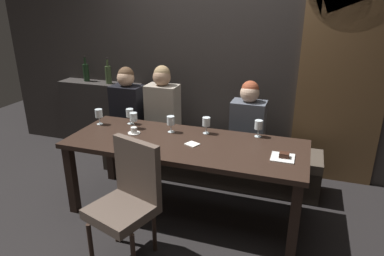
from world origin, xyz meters
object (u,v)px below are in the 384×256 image
Objects in this scene: wine_glass_near_left at (206,122)px; wine_glass_near_right at (99,114)px; wine_glass_end_right at (259,125)px; wine_glass_center_front at (134,117)px; diner_redhead at (127,103)px; wine_bottle_pale_label at (108,74)px; chair_near_side at (128,195)px; dessert_plate at (283,157)px; wine_glass_end_left at (130,114)px; wine_bottle_dark_red at (86,72)px; espresso_cup at (134,131)px; diner_far_end at (248,117)px; diner_bearded at (163,104)px; dining_table at (185,151)px; wine_glass_center_back at (171,121)px; banquette_bench at (206,160)px.

wine_glass_near_right is (-1.13, -0.11, 0.00)m from wine_glass_near_left.
wine_glass_center_front is at bearing -171.85° from wine_glass_end_right.
wine_bottle_pale_label reaches higher than diner_redhead.
dessert_plate is at bearing 31.35° from chair_near_side.
chair_near_side reaches higher than wine_glass_near_left.
chair_near_side reaches higher than wine_glass_end_left.
wine_glass_end_right is at bearing 8.15° from wine_glass_center_front.
wine_bottle_dark_red is at bearing 155.68° from diner_redhead.
wine_glass_near_right is (-0.40, -0.01, 0.00)m from wine_glass_center_front.
wine_glass_near_right is (0.75, -0.90, -0.21)m from wine_bottle_dark_red.
diner_redhead is 4.86× the size of wine_glass_near_right.
wine_bottle_dark_red is 2.72× the size of espresso_cup.
wine_bottle_dark_red reaches higher than diner_redhead.
diner_far_end is at bearing 34.61° from espresso_cup.
wine_bottle_dark_red is at bearing 157.06° from dessert_plate.
diner_bearded is 0.54m from wine_glass_center_front.
wine_glass_center_front is 1.37× the size of espresso_cup.
wine_glass_center_front is 0.86× the size of dessert_plate.
dessert_plate is (1.86, -0.76, -0.07)m from diner_redhead.
espresso_cup is at bearing -161.07° from wine_glass_near_left.
espresso_cup is 1.43m from dessert_plate.
diner_far_end reaches higher than chair_near_side.
wine_glass_end_left is 0.83m from wine_glass_near_left.
diner_bearded is at bearing 88.30° from espresso_cup.
wine_glass_end_left and wine_glass_near_left have the same top height.
espresso_cup is at bearing 175.59° from dining_table.
wine_glass_near_left is 1.00× the size of wine_glass_center_back.
wine_glass_near_left reaches higher than espresso_cup.
dining_table is 13.41× the size of wine_glass_near_right.
banquette_bench is 15.24× the size of wine_glass_end_left.
dining_table is at bearing -36.22° from wine_bottle_pale_label.
wine_glass_end_left is at bearing -47.24° from wine_bottle_pale_label.
dessert_plate is (1.09, 0.66, 0.20)m from chair_near_side.
wine_glass_near_left is (1.09, -0.43, 0.03)m from diner_redhead.
banquette_bench is 2.98× the size of diner_bearded.
wine_glass_near_left is at bearing 156.48° from dessert_plate.
wine_glass_near_left is at bearing -171.13° from wine_glass_end_right.
wine_bottle_pale_label is 1.99× the size of wine_glass_center_front.
wine_glass_end_left is 0.50m from wine_glass_center_back.
diner_redhead is at bearing 158.48° from wine_glass_near_left.
dining_table is 0.35m from wine_glass_center_back.
wine_glass_near_left reaches higher than dining_table.
wine_glass_near_left is at bearing 5.55° from wine_glass_near_right.
wine_glass_center_front is at bearing -139.09° from banquette_bench.
wine_glass_end_left is at bearing -149.12° from banquette_bench.
wine_glass_center_back reaches higher than dining_table.
wine_bottle_dark_red is 1.61m from espresso_cup.
wine_glass_center_back is at bearing -35.10° from wine_bottle_pale_label.
chair_near_side is at bearing -55.58° from wine_bottle_pale_label.
wine_glass_near_right is at bearing 173.30° from dessert_plate.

